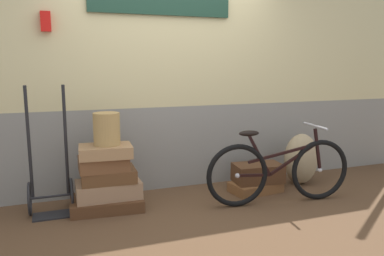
{
  "coord_description": "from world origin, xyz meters",
  "views": [
    {
      "loc": [
        -1.35,
        -3.6,
        1.49
      ],
      "look_at": [
        0.04,
        0.19,
        0.82
      ],
      "focal_mm": 36.33,
      "sensor_mm": 36.0,
      "label": 1
    }
  ],
  "objects_px": {
    "suitcase_6": "(258,173)",
    "suitcase_3": "(104,163)",
    "suitcase_4": "(105,151)",
    "burlap_sack": "(301,159)",
    "suitcase_1": "(108,189)",
    "bicycle": "(279,171)",
    "luggage_trolley": "(50,186)",
    "suitcase_0": "(107,203)",
    "suitcase_5": "(255,187)",
    "suitcase_2": "(108,175)",
    "wicker_basket": "(107,129)"
  },
  "relations": [
    {
      "from": "suitcase_6",
      "to": "suitcase_3",
      "type": "bearing_deg",
      "value": -174.88
    },
    {
      "from": "suitcase_4",
      "to": "burlap_sack",
      "type": "relative_size",
      "value": 0.81
    },
    {
      "from": "suitcase_1",
      "to": "bicycle",
      "type": "bearing_deg",
      "value": -14.15
    },
    {
      "from": "luggage_trolley",
      "to": "suitcase_4",
      "type": "bearing_deg",
      "value": -12.9
    },
    {
      "from": "suitcase_0",
      "to": "luggage_trolley",
      "type": "xyz_separation_m",
      "value": [
        -0.54,
        0.08,
        0.22
      ]
    },
    {
      "from": "luggage_trolley",
      "to": "burlap_sack",
      "type": "bearing_deg",
      "value": -0.83
    },
    {
      "from": "suitcase_5",
      "to": "luggage_trolley",
      "type": "height_order",
      "value": "luggage_trolley"
    },
    {
      "from": "burlap_sack",
      "to": "bicycle",
      "type": "xyz_separation_m",
      "value": [
        -0.63,
        -0.5,
        0.04
      ]
    },
    {
      "from": "luggage_trolley",
      "to": "bicycle",
      "type": "distance_m",
      "value": 2.37
    },
    {
      "from": "bicycle",
      "to": "suitcase_4",
      "type": "bearing_deg",
      "value": 166.77
    },
    {
      "from": "suitcase_2",
      "to": "suitcase_3",
      "type": "xyz_separation_m",
      "value": [
        -0.05,
        -0.03,
        0.13
      ]
    },
    {
      "from": "wicker_basket",
      "to": "bicycle",
      "type": "relative_size",
      "value": 0.2
    },
    {
      "from": "suitcase_0",
      "to": "suitcase_3",
      "type": "relative_size",
      "value": 1.5
    },
    {
      "from": "suitcase_5",
      "to": "bicycle",
      "type": "height_order",
      "value": "bicycle"
    },
    {
      "from": "burlap_sack",
      "to": "suitcase_1",
      "type": "bearing_deg",
      "value": -179.2
    },
    {
      "from": "suitcase_0",
      "to": "suitcase_6",
      "type": "xyz_separation_m",
      "value": [
        1.75,
        -0.04,
        0.16
      ]
    },
    {
      "from": "suitcase_0",
      "to": "wicker_basket",
      "type": "distance_m",
      "value": 0.78
    },
    {
      "from": "suitcase_1",
      "to": "wicker_basket",
      "type": "height_order",
      "value": "wicker_basket"
    },
    {
      "from": "suitcase_0",
      "to": "suitcase_4",
      "type": "height_order",
      "value": "suitcase_4"
    },
    {
      "from": "suitcase_0",
      "to": "wicker_basket",
      "type": "bearing_deg",
      "value": -47.05
    },
    {
      "from": "suitcase_1",
      "to": "suitcase_4",
      "type": "bearing_deg",
      "value": -113.68
    },
    {
      "from": "suitcase_0",
      "to": "suitcase_1",
      "type": "height_order",
      "value": "suitcase_1"
    },
    {
      "from": "suitcase_4",
      "to": "luggage_trolley",
      "type": "xyz_separation_m",
      "value": [
        -0.54,
        0.12,
        -0.34
      ]
    },
    {
      "from": "suitcase_1",
      "to": "suitcase_2",
      "type": "xyz_separation_m",
      "value": [
        0.0,
        0.0,
        0.15
      ]
    },
    {
      "from": "suitcase_2",
      "to": "suitcase_3",
      "type": "bearing_deg",
      "value": -143.59
    },
    {
      "from": "suitcase_1",
      "to": "suitcase_2",
      "type": "height_order",
      "value": "suitcase_2"
    },
    {
      "from": "suitcase_1",
      "to": "burlap_sack",
      "type": "distance_m",
      "value": 2.38
    },
    {
      "from": "suitcase_0",
      "to": "suitcase_3",
      "type": "distance_m",
      "value": 0.43
    },
    {
      "from": "suitcase_6",
      "to": "wicker_basket",
      "type": "distance_m",
      "value": 1.84
    },
    {
      "from": "suitcase_4",
      "to": "bicycle",
      "type": "height_order",
      "value": "bicycle"
    },
    {
      "from": "bicycle",
      "to": "suitcase_1",
      "type": "bearing_deg",
      "value": 165.14
    },
    {
      "from": "suitcase_5",
      "to": "burlap_sack",
      "type": "height_order",
      "value": "burlap_sack"
    },
    {
      "from": "suitcase_4",
      "to": "suitcase_0",
      "type": "bearing_deg",
      "value": 94.15
    },
    {
      "from": "suitcase_6",
      "to": "luggage_trolley",
      "type": "bearing_deg",
      "value": -177.45
    },
    {
      "from": "wicker_basket",
      "to": "suitcase_6",
      "type": "bearing_deg",
      "value": -0.47
    },
    {
      "from": "suitcase_6",
      "to": "luggage_trolley",
      "type": "distance_m",
      "value": 2.3
    },
    {
      "from": "suitcase_5",
      "to": "suitcase_1",
      "type": "bearing_deg",
      "value": 171.33
    },
    {
      "from": "wicker_basket",
      "to": "burlap_sack",
      "type": "xyz_separation_m",
      "value": [
        2.38,
        0.06,
        -0.53
      ]
    },
    {
      "from": "suitcase_3",
      "to": "suitcase_5",
      "type": "xyz_separation_m",
      "value": [
        1.74,
        -0.03,
        -0.44
      ]
    },
    {
      "from": "suitcase_1",
      "to": "suitcase_4",
      "type": "relative_size",
      "value": 1.26
    },
    {
      "from": "suitcase_2",
      "to": "luggage_trolley",
      "type": "distance_m",
      "value": 0.58
    },
    {
      "from": "suitcase_1",
      "to": "suitcase_5",
      "type": "xyz_separation_m",
      "value": [
        1.7,
        -0.06,
        -0.15
      ]
    },
    {
      "from": "suitcase_2",
      "to": "suitcase_5",
      "type": "distance_m",
      "value": 1.72
    },
    {
      "from": "suitcase_4",
      "to": "suitcase_3",
      "type": "bearing_deg",
      "value": 145.49
    },
    {
      "from": "suitcase_4",
      "to": "suitcase_6",
      "type": "bearing_deg",
      "value": 4.47
    },
    {
      "from": "suitcase_5",
      "to": "wicker_basket",
      "type": "relative_size",
      "value": 1.76
    },
    {
      "from": "suitcase_1",
      "to": "luggage_trolley",
      "type": "height_order",
      "value": "luggage_trolley"
    },
    {
      "from": "suitcase_0",
      "to": "suitcase_4",
      "type": "xyz_separation_m",
      "value": [
        -0.0,
        -0.05,
        0.56
      ]
    },
    {
      "from": "suitcase_3",
      "to": "suitcase_2",
      "type": "bearing_deg",
      "value": 34.35
    },
    {
      "from": "wicker_basket",
      "to": "suitcase_2",
      "type": "bearing_deg",
      "value": 82.87
    }
  ]
}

